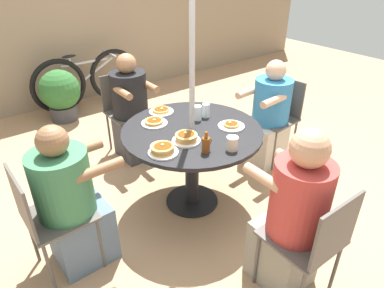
# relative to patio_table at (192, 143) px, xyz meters

# --- Properties ---
(ground_plane) EXTENTS (12.00, 12.00, 0.00)m
(ground_plane) POSITION_rel_patio_table_xyz_m (0.00, 0.00, -0.62)
(ground_plane) COLOR tan
(back_fence) EXTENTS (10.00, 0.06, 1.90)m
(back_fence) POSITION_rel_patio_table_xyz_m (0.00, 3.03, 0.33)
(back_fence) COLOR gray
(back_fence) RESTS_ON ground
(patio_table) EXTENTS (1.16, 1.16, 0.75)m
(patio_table) POSITION_rel_patio_table_xyz_m (0.00, 0.00, 0.00)
(patio_table) COLOR black
(patio_table) RESTS_ON ground
(umbrella_pole) EXTENTS (0.04, 0.04, 2.14)m
(umbrella_pole) POSITION_rel_patio_table_xyz_m (0.00, 0.00, 0.45)
(umbrella_pole) COLOR #ADADB2
(umbrella_pole) RESTS_ON ground
(patio_chair_north) EXTENTS (0.43, 0.43, 0.87)m
(patio_chair_north) POSITION_rel_patio_table_xyz_m (-0.03, -1.23, -0.10)
(patio_chair_north) COLOR #514C47
(patio_chair_north) RESTS_ON ground
(diner_north) EXTENTS (0.37, 0.50, 1.20)m
(diner_north) POSITION_rel_patio_table_xyz_m (-0.02, -1.06, -0.07)
(diner_north) COLOR gray
(diner_north) RESTS_ON ground
(patio_chair_east) EXTENTS (0.45, 0.45, 0.87)m
(patio_chair_east) POSITION_rel_patio_table_xyz_m (1.23, 0.09, -0.10)
(patio_chair_east) COLOR #514C47
(patio_chair_east) RESTS_ON ground
(diner_east) EXTENTS (0.56, 0.40, 1.11)m
(diner_east) POSITION_rel_patio_table_xyz_m (1.06, 0.08, -0.12)
(diner_east) COLOR beige
(diner_east) RESTS_ON ground
(patio_chair_south) EXTENTS (0.42, 0.42, 0.87)m
(patio_chair_south) POSITION_rel_patio_table_xyz_m (0.01, 1.23, -0.10)
(patio_chair_south) COLOR #514C47
(patio_chair_south) RESTS_ON ground
(diner_south) EXTENTS (0.38, 0.51, 1.14)m
(diner_south) POSITION_rel_patio_table_xyz_m (0.01, 1.06, -0.11)
(diner_south) COLOR #3D3D42
(diner_south) RESTS_ON ground
(patio_chair_west) EXTENTS (0.43, 0.43, 0.87)m
(patio_chair_west) POSITION_rel_patio_table_xyz_m (-1.23, -0.03, -0.10)
(patio_chair_west) COLOR #514C47
(patio_chair_west) RESTS_ON ground
(diner_west) EXTENTS (0.56, 0.39, 1.12)m
(diner_west) POSITION_rel_patio_table_xyz_m (-1.06, -0.02, -0.12)
(diner_west) COLOR slate
(diner_west) RESTS_ON ground
(pancake_plate_a) EXTENTS (0.22, 0.22, 0.08)m
(pancake_plate_a) POSITION_rel_patio_table_xyz_m (-0.16, -0.13, 0.16)
(pancake_plate_a) COLOR white
(pancake_plate_a) RESTS_ON patio_table
(pancake_plate_b) EXTENTS (0.22, 0.22, 0.05)m
(pancake_plate_b) POSITION_rel_patio_table_xyz_m (0.28, -0.16, 0.14)
(pancake_plate_b) COLOR white
(pancake_plate_b) RESTS_ON patio_table
(pancake_plate_c) EXTENTS (0.22, 0.22, 0.05)m
(pancake_plate_c) POSITION_rel_patio_table_xyz_m (-0.19, 0.27, 0.14)
(pancake_plate_c) COLOR white
(pancake_plate_c) RESTS_ON patio_table
(pancake_plate_d) EXTENTS (0.22, 0.22, 0.07)m
(pancake_plate_d) POSITION_rel_patio_table_xyz_m (-0.40, -0.17, 0.16)
(pancake_plate_d) COLOR white
(pancake_plate_d) RESTS_ON patio_table
(pancake_plate_e) EXTENTS (0.22, 0.22, 0.05)m
(pancake_plate_e) POSITION_rel_patio_table_xyz_m (-0.02, 0.43, 0.14)
(pancake_plate_e) COLOR white
(pancake_plate_e) RESTS_ON patio_table
(syrup_bottle) EXTENTS (0.08, 0.06, 0.17)m
(syrup_bottle) POSITION_rel_patio_table_xyz_m (-0.14, -0.35, 0.19)
(syrup_bottle) COLOR brown
(syrup_bottle) RESTS_ON patio_table
(coffee_cup) EXTENTS (0.09, 0.09, 0.11)m
(coffee_cup) POSITION_rel_patio_table_xyz_m (0.03, -0.44, 0.18)
(coffee_cup) COLOR beige
(coffee_cup) RESTS_ON patio_table
(drinking_glass_a) EXTENTS (0.07, 0.07, 0.13)m
(drinking_glass_a) POSITION_rel_patio_table_xyz_m (0.15, 0.12, 0.19)
(drinking_glass_a) COLOR silver
(drinking_glass_a) RESTS_ON patio_table
(drinking_glass_b) EXTENTS (0.07, 0.07, 0.12)m
(drinking_glass_b) POSITION_rel_patio_table_xyz_m (0.24, 0.12, 0.19)
(drinking_glass_b) COLOR silver
(drinking_glass_b) RESTS_ON patio_table
(bicycle) EXTENTS (1.60, 0.44, 0.78)m
(bicycle) POSITION_rel_patio_table_xyz_m (0.18, 2.71, -0.23)
(bicycle) COLOR black
(bicycle) RESTS_ON ground
(potted_shrub) EXTENTS (0.53, 0.53, 0.69)m
(potted_shrub) POSITION_rel_patio_table_xyz_m (-0.31, 2.45, -0.24)
(potted_shrub) COLOR #3D3D3F
(potted_shrub) RESTS_ON ground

